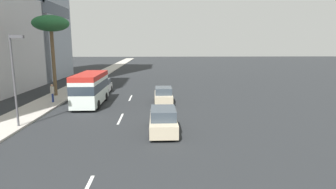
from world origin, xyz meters
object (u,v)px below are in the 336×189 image
Objects in this scene: car_second at (102,86)px; pedestrian_near_lamp at (52,92)px; car_third at (163,121)px; palm_tree at (51,25)px; car_fourth at (163,96)px; minibus_lead at (90,88)px; street_lamp at (15,70)px.

pedestrian_near_lamp is at bearing -29.97° from car_second.
palm_tree is (13.32, 11.80, 7.10)m from car_third.
car_second is at bearing 48.65° from car_fourth.
car_third is 2.50× the size of pedestrian_near_lamp.
palm_tree is (3.86, 1.08, 6.72)m from pedestrian_near_lamp.
minibus_lead is 11.20m from car_third.
palm_tree is 12.70m from street_lamp.
car_fourth is (0.49, -7.08, -0.92)m from minibus_lead.
pedestrian_near_lamp is (9.46, 10.72, 0.38)m from car_third.
minibus_lead is 0.79× the size of palm_tree.
minibus_lead is at bearing 2.13° from car_second.
minibus_lead is 7.15m from car_fourth.
palm_tree is 1.39× the size of street_lamp.
car_third is 14.30m from pedestrian_near_lamp.
minibus_lead is at bearing -23.23° from street_lamp.
palm_tree reaches higher than street_lamp.
palm_tree is (4.49, 4.98, 6.20)m from minibus_lead.
palm_tree reaches higher than car_third.
minibus_lead reaches higher than pedestrian_near_lamp.
street_lamp is at bearing -11.59° from car_second.
pedestrian_near_lamp is 0.29× the size of street_lamp.
car_third is 0.72× the size of street_lamp.
car_fourth is at bearing 48.65° from car_second.
palm_tree reaches higher than car_second.
palm_tree is at bearing 8.33° from street_lamp.
car_second is 7.30m from pedestrian_near_lamp.
car_fourth is 0.47× the size of palm_tree.
minibus_lead reaches higher than car_second.
minibus_lead is at bearing 37.67° from car_third.
palm_tree reaches higher than pedestrian_near_lamp.
car_fourth is 14.56m from palm_tree.
street_lamp is at bearing -50.01° from pedestrian_near_lamp.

